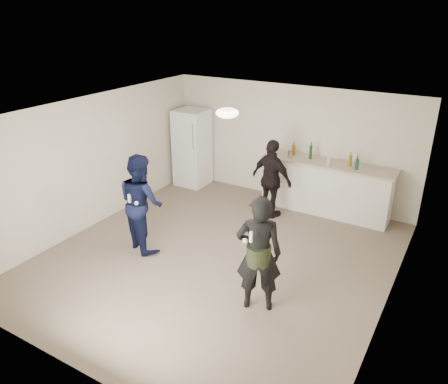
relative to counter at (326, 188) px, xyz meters
The scene contains 21 objects.
floor 2.89m from the counter, 109.86° to the right, with size 6.00×6.00×0.00m, color #6B5B4C.
ceiling 3.46m from the counter, 109.86° to the right, with size 6.00×6.00×0.00m, color silver.
wall_back 1.25m from the counter, 161.11° to the left, with size 6.00×6.00×0.00m, color beige.
wall_front 5.80m from the counter, 99.65° to the right, with size 6.00×6.00×0.00m, color beige.
wall_left 4.63m from the counter, 144.29° to the right, with size 6.00×6.00×0.00m, color beige.
wall_right 3.29m from the counter, 56.22° to the right, with size 6.00×6.00×0.00m, color beige.
counter is the anchor object (origin of this frame).
counter_top 0.55m from the counter, ahead, with size 2.68×0.64×0.04m, color #BDAA92.
fridge 3.27m from the counter, behind, with size 0.70×0.70×1.80m, color white.
fridge_handle 3.10m from the counter, behind, with size 0.02×0.02×0.60m, color silver.
ceiling_dome 3.20m from the counter, 112.14° to the right, with size 0.36×0.36×0.16m, color white.
shaker 1.02m from the counter, behind, with size 0.08×0.08×0.17m, color #B2B3B7.
man 3.81m from the counter, 127.27° to the right, with size 0.84×0.66×1.73m, color #101744.
woman 3.52m from the counter, 86.78° to the right, with size 0.63×0.41×1.73m, color black.
camo_shorts 3.52m from the counter, 86.78° to the right, with size 0.34×0.34×0.28m, color #293618.
spectator 1.19m from the counter, 139.82° to the right, with size 0.94×0.39×1.61m, color black.
remote_man 4.05m from the counter, 124.85° to the right, with size 0.04×0.04×0.15m, color silver.
nunchuk_man 3.95m from the counter, 123.66° to the right, with size 0.07×0.07×0.07m, color silver.
remote_woman 3.83m from the counter, 86.99° to the right, with size 0.04×0.04×0.15m, color white.
nunchuk_woman 3.78m from the counter, 88.51° to the right, with size 0.07×0.07×0.07m, color white.
bottle_cluster 0.67m from the counter, 151.79° to the right, with size 1.46×0.34×0.28m.
Camera 1 is at (3.36, -5.50, 3.99)m, focal length 35.00 mm.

